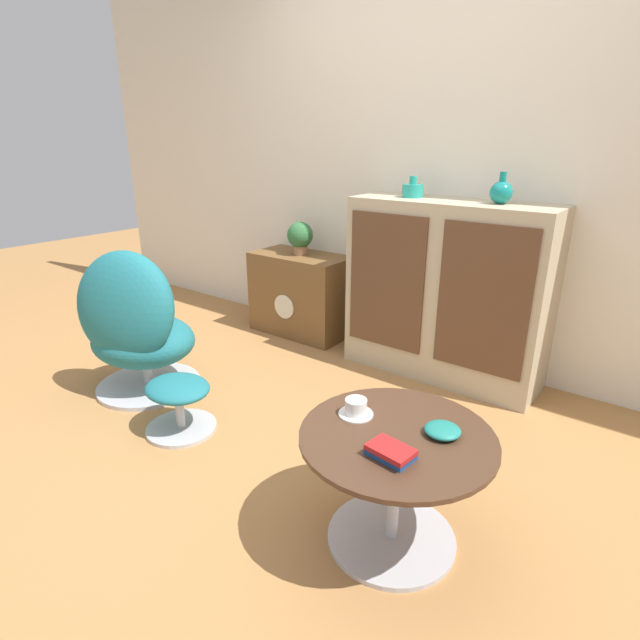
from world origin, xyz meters
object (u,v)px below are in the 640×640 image
(coffee_table, at_px, (395,475))
(potted_plant, at_px, (300,236))
(book_stack, at_px, (391,452))
(ottoman, at_px, (178,397))
(tv_console, at_px, (301,294))
(egg_chair, at_px, (135,327))
(teacup, at_px, (356,409))
(sideboard, at_px, (446,291))
(bowl, at_px, (443,430))
(vase_leftmost, at_px, (413,190))
(vase_inner_left, at_px, (501,192))

(coffee_table, distance_m, potted_plant, 2.21)
(book_stack, bearing_deg, potted_plant, 136.69)
(ottoman, bearing_deg, potted_plant, 105.19)
(tv_console, height_order, coffee_table, tv_console)
(egg_chair, distance_m, teacup, 1.57)
(tv_console, bearing_deg, teacup, -44.80)
(sideboard, height_order, bowl, sideboard)
(coffee_table, relative_size, bowl, 5.44)
(ottoman, relative_size, teacup, 2.76)
(vase_leftmost, bearing_deg, teacup, -68.70)
(sideboard, xyz_separation_m, coffee_table, (0.47, -1.42, -0.25))
(vase_leftmost, xyz_separation_m, bowl, (0.86, -1.34, -0.64))
(potted_plant, xyz_separation_m, bowl, (1.74, -1.35, -0.26))
(tv_console, distance_m, coffee_table, 2.16)
(sideboard, xyz_separation_m, potted_plant, (-1.15, 0.02, 0.20))
(sideboard, distance_m, vase_leftmost, 0.64)
(ottoman, relative_size, vase_leftmost, 2.82)
(vase_inner_left, bearing_deg, ottoman, -125.37)
(egg_chair, xyz_separation_m, ottoman, (0.52, -0.13, -0.22))
(vase_leftmost, xyz_separation_m, teacup, (0.55, -1.41, -0.64))
(vase_inner_left, relative_size, bowl, 1.34)
(sideboard, relative_size, potted_plant, 5.01)
(tv_console, height_order, bowl, tv_console)
(ottoman, bearing_deg, sideboard, 61.99)
(ottoman, bearing_deg, coffee_table, 0.12)
(ottoman, bearing_deg, vase_leftmost, 71.01)
(vase_inner_left, distance_m, teacup, 1.55)
(potted_plant, xyz_separation_m, teacup, (1.43, -1.42, -0.26))
(ottoman, height_order, vase_leftmost, vase_leftmost)
(sideboard, bearing_deg, egg_chair, -134.59)
(tv_console, height_order, potted_plant, potted_plant)
(tv_console, relative_size, bowl, 5.94)
(sideboard, distance_m, book_stack, 1.64)
(vase_leftmost, relative_size, book_stack, 0.79)
(tv_console, bearing_deg, ottoman, -74.97)
(coffee_table, xyz_separation_m, potted_plant, (-1.62, 1.44, 0.45))
(egg_chair, relative_size, bowl, 6.97)
(vase_leftmost, xyz_separation_m, potted_plant, (-0.88, 0.01, -0.38))
(tv_console, bearing_deg, vase_inner_left, -0.47)
(tv_console, relative_size, book_stack, 4.67)
(tv_console, xyz_separation_m, vase_leftmost, (0.88, -0.01, 0.81))
(teacup, distance_m, book_stack, 0.28)
(coffee_table, bearing_deg, sideboard, 108.16)
(ottoman, bearing_deg, bowl, 4.00)
(vase_inner_left, relative_size, teacup, 1.31)
(ottoman, distance_m, teacup, 1.08)
(book_stack, height_order, bowl, book_stack)
(vase_inner_left, relative_size, book_stack, 1.06)
(tv_console, relative_size, vase_inner_left, 4.42)
(sideboard, bearing_deg, ottoman, -118.01)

